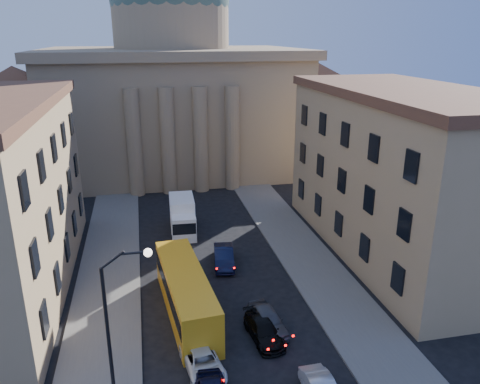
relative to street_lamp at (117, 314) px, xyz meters
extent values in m
cube|color=#5E5B56|center=(-1.53, 10.00, -5.21)|extent=(5.00, 60.00, 0.15)
cube|color=#5E5B56|center=(15.47, 10.00, -5.21)|extent=(5.00, 60.00, 0.15)
cube|color=#8E7957|center=(6.97, 48.00, 2.71)|extent=(34.00, 26.00, 16.00)
cube|color=#8E7957|center=(6.97, 48.00, 11.11)|extent=(35.50, 27.50, 1.20)
cylinder|color=#8E7957|center=(6.97, 48.00, 14.71)|extent=(16.00, 16.00, 8.00)
cube|color=#8E7957|center=(-14.03, 46.00, 0.21)|extent=(13.00, 13.00, 11.00)
cone|color=brown|center=(-14.03, 46.00, 7.71)|extent=(26.02, 26.02, 4.00)
cube|color=#8E7957|center=(27.97, 46.00, 0.21)|extent=(13.00, 13.00, 11.00)
cone|color=brown|center=(27.97, 46.00, 7.71)|extent=(26.02, 26.02, 4.00)
cylinder|color=#8E7957|center=(0.97, 34.80, 1.21)|extent=(1.80, 1.80, 13.00)
cylinder|color=#8E7957|center=(4.97, 34.80, 1.21)|extent=(1.80, 1.80, 13.00)
cylinder|color=#8E7957|center=(8.97, 34.80, 1.21)|extent=(1.80, 1.80, 13.00)
cylinder|color=#8E7957|center=(12.97, 34.80, 1.21)|extent=(1.80, 1.80, 13.00)
cube|color=tan|center=(23.97, 14.00, 1.71)|extent=(11.00, 26.00, 14.00)
cube|color=brown|center=(23.97, 14.00, 9.01)|extent=(11.60, 26.60, 0.80)
cylinder|color=black|center=(-0.53, 0.00, -1.29)|extent=(0.20, 0.20, 8.00)
cylinder|color=black|center=(0.02, 0.00, 3.06)|extent=(1.30, 0.12, 0.96)
cylinder|color=black|center=(1.02, 0.00, 3.36)|extent=(1.30, 0.12, 0.12)
sphere|color=white|center=(1.77, 0.00, 3.31)|extent=(0.44, 0.44, 0.44)
imported|color=white|center=(4.49, 1.21, -4.67)|extent=(2.61, 4.66, 1.23)
imported|color=black|center=(8.79, 3.45, -4.66)|extent=(2.21, 4.47, 1.25)
imported|color=#45454A|center=(9.30, 4.42, -4.55)|extent=(2.24, 4.48, 1.47)
imported|color=black|center=(8.08, 14.14, -4.52)|extent=(2.20, 4.83, 1.54)
cube|color=orange|center=(4.17, 7.50, -3.69)|extent=(3.58, 11.55, 3.20)
cube|color=black|center=(4.17, 7.50, -3.17)|extent=(3.59, 10.93, 1.14)
cylinder|color=black|center=(3.51, 3.29, -4.77)|extent=(0.40, 1.06, 1.03)
cylinder|color=black|center=(5.56, 3.47, -4.77)|extent=(0.40, 1.06, 1.03)
cylinder|color=black|center=(2.77, 11.52, -4.77)|extent=(0.40, 1.06, 1.03)
cylinder|color=black|center=(4.83, 11.70, -4.77)|extent=(0.40, 1.06, 1.03)
cube|color=white|center=(5.27, 20.34, -4.08)|extent=(2.40, 2.49, 2.40)
cube|color=black|center=(5.23, 19.18, -3.78)|extent=(2.21, 0.21, 1.10)
cube|color=white|center=(5.38, 23.04, -3.53)|extent=(2.57, 4.30, 3.10)
cylinder|color=black|center=(4.26, 19.97, -4.84)|extent=(0.32, 0.91, 0.90)
cylinder|color=black|center=(6.26, 19.89, -4.84)|extent=(0.32, 0.91, 0.90)
cylinder|color=black|center=(4.42, 23.98, -4.84)|extent=(0.32, 0.91, 0.90)
cylinder|color=black|center=(6.42, 23.90, -4.84)|extent=(0.32, 0.91, 0.90)
camera|label=1|loc=(1.83, -21.53, 13.62)|focal=35.00mm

